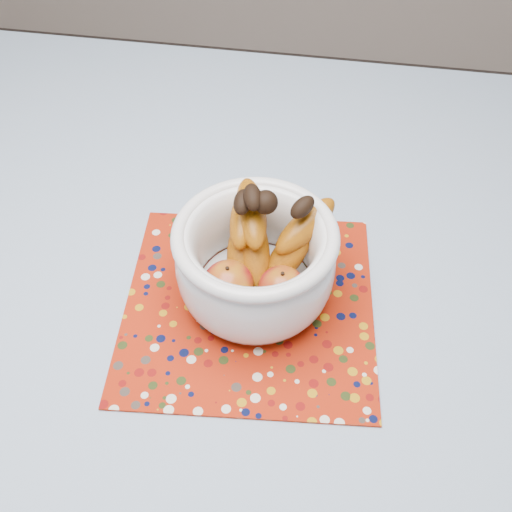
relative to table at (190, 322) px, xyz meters
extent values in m
plane|color=#2D2826|center=(0.00, 0.00, -0.67)|extent=(4.00, 4.00, 0.00)
cube|color=brown|center=(0.00, 0.00, 0.06)|extent=(1.20, 1.20, 0.04)
cylinder|color=brown|center=(-0.53, 0.53, -0.32)|extent=(0.06, 0.06, 0.71)
cylinder|color=brown|center=(0.53, 0.53, -0.32)|extent=(0.06, 0.06, 0.71)
cube|color=#6281A4|center=(0.00, 0.00, 0.08)|extent=(1.32, 1.32, 0.01)
cube|color=#971C08|center=(0.10, -0.02, 0.09)|extent=(0.38, 0.38, 0.00)
cylinder|color=silver|center=(0.10, 0.00, 0.10)|extent=(0.11, 0.11, 0.01)
cylinder|color=silver|center=(0.10, 0.00, 0.11)|extent=(0.16, 0.16, 0.01)
torus|color=silver|center=(0.10, 0.00, 0.21)|extent=(0.22, 0.22, 0.02)
ellipsoid|color=maroon|center=(0.07, -0.03, 0.14)|extent=(0.07, 0.07, 0.06)
ellipsoid|color=maroon|center=(0.14, -0.02, 0.14)|extent=(0.06, 0.06, 0.06)
sphere|color=black|center=(0.11, 0.04, 0.24)|extent=(0.03, 0.03, 0.03)
camera|label=1|loc=(0.19, -0.52, 0.77)|focal=42.00mm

